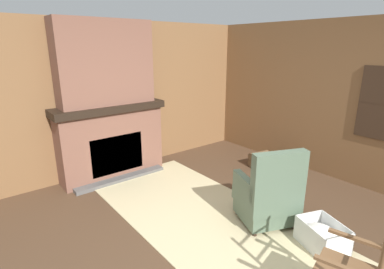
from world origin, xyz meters
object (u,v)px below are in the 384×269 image
object	(u,v)px
armchair	(268,197)
laundry_basket	(322,236)
storage_case	(138,96)
firewood_stack	(264,161)
oil_lamp_vase	(81,101)
decorative_plate_on_mantel	(104,97)

from	to	relation	value
armchair	laundry_basket	size ratio (longest dim) A/B	1.73
laundry_basket	storage_case	bearing A→B (deg)	-172.92
armchair	firewood_stack	xyz separation A→B (m)	(-1.11, 1.35, -0.23)
laundry_basket	firewood_stack	bearing A→B (deg)	144.71
oil_lamp_vase	storage_case	distance (m)	0.96
armchair	decorative_plate_on_mantel	world-z (taller)	decorative_plate_on_mantel
firewood_stack	storage_case	xyz separation A→B (m)	(-1.44, -1.65, 1.14)
storage_case	oil_lamp_vase	bearing A→B (deg)	-90.01
storage_case	laundry_basket	bearing A→B (deg)	7.08
decorative_plate_on_mantel	oil_lamp_vase	bearing A→B (deg)	-86.99
firewood_stack	laundry_basket	distance (m)	2.16
armchair	laundry_basket	bearing A→B (deg)	-148.65
oil_lamp_vase	armchair	bearing A→B (deg)	26.14
laundry_basket	oil_lamp_vase	size ratio (longest dim) A/B	2.14
armchair	firewood_stack	size ratio (longest dim) A/B	1.99
oil_lamp_vase	decorative_plate_on_mantel	xyz separation A→B (m)	(-0.02, 0.38, 0.02)
armchair	oil_lamp_vase	size ratio (longest dim) A/B	3.72
armchair	storage_case	world-z (taller)	storage_case
laundry_basket	oil_lamp_vase	world-z (taller)	oil_lamp_vase
laundry_basket	oil_lamp_vase	xyz separation A→B (m)	(-3.20, -1.35, 1.15)
decorative_plate_on_mantel	firewood_stack	bearing A→B (deg)	56.71
storage_case	decorative_plate_on_mantel	distance (m)	0.58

